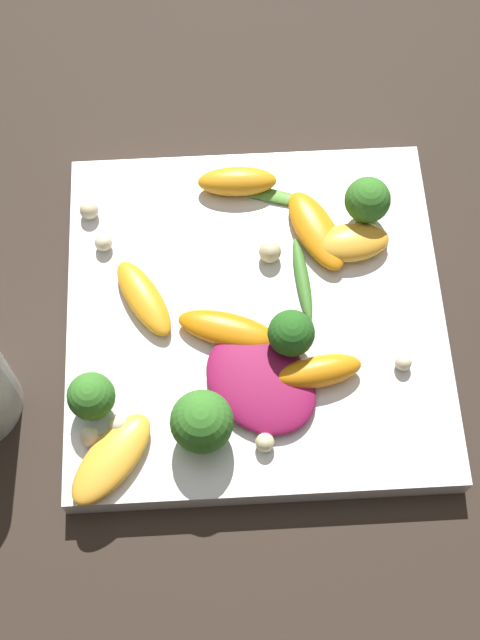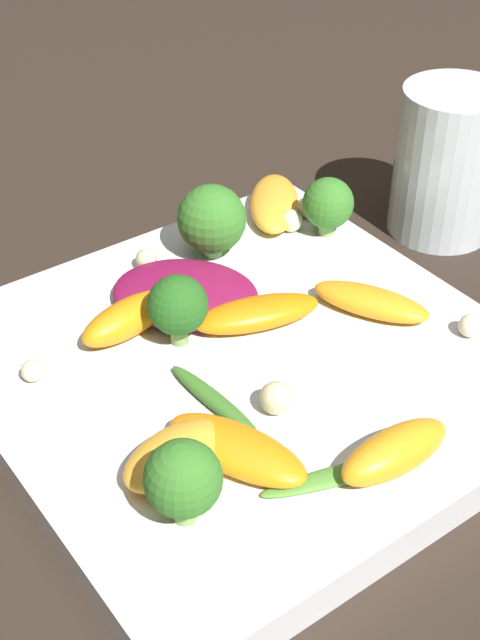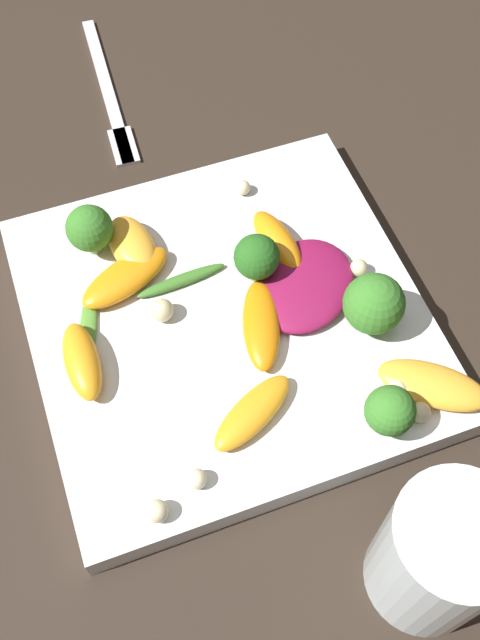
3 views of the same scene
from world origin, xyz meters
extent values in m
plane|color=#2D231C|center=(0.00, 0.00, 0.00)|extent=(2.40, 2.40, 0.00)
cube|color=white|center=(0.00, 0.00, 0.01)|extent=(0.28, 0.28, 0.02)
cylinder|color=silver|center=(-0.06, 0.21, 0.05)|extent=(0.07, 0.07, 0.10)
ellipsoid|color=maroon|center=(-0.06, 0.00, 0.03)|extent=(0.11, 0.11, 0.01)
ellipsoid|color=#FCAD33|center=(0.05, -0.08, 0.03)|extent=(0.04, 0.06, 0.02)
ellipsoid|color=orange|center=(-0.06, -0.04, 0.03)|extent=(0.03, 0.06, 0.02)
ellipsoid|color=orange|center=(-0.02, 0.02, 0.03)|extent=(0.05, 0.08, 0.02)
ellipsoid|color=orange|center=(0.01, 0.08, 0.03)|extent=(0.07, 0.06, 0.01)
ellipsoid|color=orange|center=(0.06, -0.05, 0.03)|extent=(0.08, 0.06, 0.02)
ellipsoid|color=#FCAD33|center=(-0.11, 0.11, 0.03)|extent=(0.08, 0.07, 0.02)
ellipsoid|color=orange|center=(0.11, 0.01, 0.03)|extent=(0.03, 0.06, 0.02)
cylinder|color=#84AD5B|center=(-0.07, 0.12, 0.03)|extent=(0.01, 0.01, 0.01)
sphere|color=#387A28|center=(-0.07, 0.12, 0.05)|extent=(0.03, 0.03, 0.03)
cylinder|color=#7A9E51|center=(-0.03, -0.02, 0.03)|extent=(0.01, 0.01, 0.02)
sphere|color=#26601E|center=(-0.03, -0.02, 0.05)|extent=(0.03, 0.03, 0.03)
cylinder|color=#84AD5B|center=(0.08, -0.09, 0.03)|extent=(0.01, 0.01, 0.02)
sphere|color=#387A28|center=(0.08, -0.09, 0.05)|extent=(0.04, 0.04, 0.04)
cylinder|color=#84AD5B|center=(-0.09, 0.04, 0.03)|extent=(0.01, 0.01, 0.01)
sphere|color=#387A28|center=(-0.09, 0.04, 0.05)|extent=(0.04, 0.04, 0.04)
ellipsoid|color=#518E33|center=(0.10, -0.02, 0.02)|extent=(0.03, 0.08, 0.00)
ellipsoid|color=#3D7528|center=(0.02, -0.04, 0.03)|extent=(0.07, 0.02, 0.01)
sphere|color=beige|center=(-0.05, -0.10, 0.03)|extent=(0.01, 0.01, 0.01)
sphere|color=beige|center=(-0.09, 0.12, 0.03)|extent=(0.01, 0.01, 0.01)
sphere|color=beige|center=(0.06, 0.11, 0.03)|extent=(0.01, 0.01, 0.01)
sphere|color=beige|center=(-0.09, 0.10, 0.03)|extent=(0.02, 0.02, 0.02)
sphere|color=beige|center=(-0.10, 0.00, 0.03)|extent=(0.01, 0.01, 0.01)
sphere|color=beige|center=(0.04, -0.01, 0.03)|extent=(0.02, 0.02, 0.02)
camera|label=1|loc=(-0.28, 0.03, 0.62)|focal=50.00mm
camera|label=2|loc=(0.30, -0.22, 0.34)|focal=50.00mm
camera|label=3|loc=(0.09, 0.27, 0.49)|focal=42.00mm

